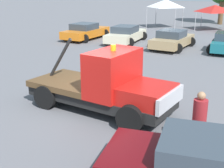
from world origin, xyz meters
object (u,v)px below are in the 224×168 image
tow_truck (107,86)px  parked_car_tan (172,40)px  parked_car_cream (126,34)px  person_near_truck (200,117)px  traffic_cone (128,83)px  canopy_tent_white (166,3)px  canopy_tent_red (215,9)px  parked_car_orange (86,31)px

tow_truck → parked_car_tan: (-1.18, 12.33, -0.30)m
parked_car_tan → parked_car_cream: bearing=83.6°
person_near_truck → traffic_cone: 5.64m
canopy_tent_white → parked_car_tan: bearing=-70.1°
canopy_tent_white → canopy_tent_red: size_ratio=0.99×
parked_car_orange → parked_car_cream: (3.67, 0.01, -0.00)m
parked_car_tan → person_near_truck: bearing=-157.1°
canopy_tent_white → canopy_tent_red: canopy_tent_white is taller
person_near_truck → canopy_tent_red: 24.91m
tow_truck → parked_car_tan: size_ratio=1.27×
person_near_truck → parked_car_orange: 18.89m
parked_car_tan → traffic_cone: parked_car_tan is taller
canopy_tent_red → traffic_cone: size_ratio=5.60×
canopy_tent_white → person_near_truck: bearing=-70.7°
parked_car_orange → canopy_tent_red: size_ratio=1.56×
traffic_cone → parked_car_orange: bearing=129.1°
person_near_truck → canopy_tent_white: size_ratio=0.56×
tow_truck → parked_car_orange: tow_truck is taller
parked_car_cream → traffic_cone: size_ratio=8.98×
parked_car_orange → tow_truck: bearing=-144.3°
parked_car_cream → tow_truck: bearing=-162.3°
person_near_truck → parked_car_cream: bearing=10.0°
parked_car_cream → parked_car_tan: (3.92, -0.74, -0.00)m
canopy_tent_red → traffic_cone: canopy_tent_red is taller
tow_truck → canopy_tent_white: canopy_tent_white is taller
parked_car_orange → canopy_tent_white: size_ratio=1.57×
traffic_cone → canopy_tent_red: bearing=89.2°
person_near_truck → canopy_tent_red: bearing=-12.5°
canopy_tent_white → traffic_cone: bearing=-77.1°
parked_car_cream → traffic_cone: 11.37m
person_near_truck → canopy_tent_white: (-8.49, 24.28, 1.53)m
parked_car_orange → traffic_cone: size_ratio=8.73×
person_near_truck → canopy_tent_red: (-3.57, 24.62, 1.14)m
parked_car_orange → parked_car_tan: (7.59, -0.73, -0.00)m
parked_car_orange → parked_car_tan: size_ratio=1.08×
parked_car_cream → canopy_tent_red: (5.00, 10.22, 1.48)m
parked_car_cream → parked_car_orange: bearing=86.5°
parked_car_tan → traffic_cone: size_ratio=8.05×
parked_car_tan → parked_car_orange: bearing=88.7°
tow_truck → canopy_tent_red: 23.32m
parked_car_orange → canopy_tent_white: canopy_tent_white is taller
person_near_truck → parked_car_tan: size_ratio=0.38×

